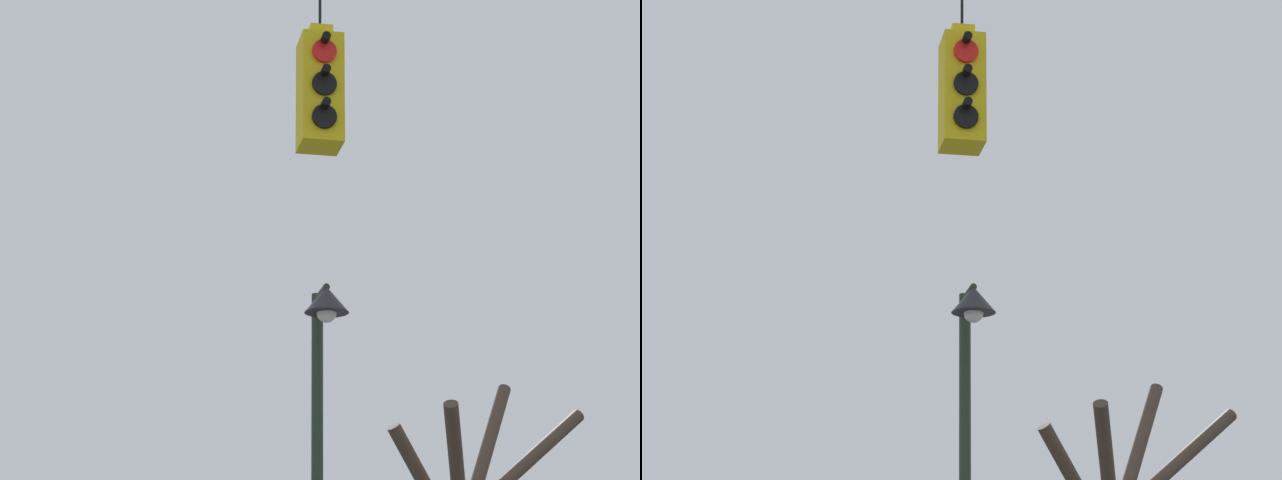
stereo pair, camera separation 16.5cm
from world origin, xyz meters
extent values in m
cube|color=yellow|center=(1.84, 0.30, 5.83)|extent=(0.34, 0.34, 0.95)
cube|color=yellow|center=(1.84, 0.30, 6.35)|extent=(0.19, 0.19, 0.10)
cylinder|color=black|center=(1.84, 0.30, 6.57)|extent=(0.02, 0.02, 0.34)
cylinder|color=red|center=(1.84, 0.12, 6.11)|extent=(0.20, 0.03, 0.20)
cylinder|color=black|center=(1.84, 0.07, 6.20)|extent=(0.07, 0.12, 0.07)
cylinder|color=black|center=(1.84, 0.12, 5.83)|extent=(0.20, 0.03, 0.20)
cylinder|color=black|center=(1.84, 0.07, 5.92)|extent=(0.07, 0.12, 0.07)
cylinder|color=black|center=(1.84, 0.12, 5.54)|extent=(0.20, 0.03, 0.20)
cylinder|color=black|center=(1.84, 0.07, 5.63)|extent=(0.07, 0.12, 0.07)
cylinder|color=#233323|center=(2.43, 3.26, 4.95)|extent=(0.07, 0.49, 0.07)
cone|color=#232328|center=(2.43, 3.01, 4.82)|extent=(0.45, 0.45, 0.27)
sphere|color=silver|center=(2.43, 3.01, 4.68)|extent=(0.20, 0.20, 0.20)
cylinder|color=#423326|center=(5.25, 6.66, 3.83)|extent=(1.20, 1.30, 2.06)
cylinder|color=#423326|center=(5.72, 6.51, 3.69)|extent=(2.06, 0.98, 1.61)
camera|label=1|loc=(0.06, -8.82, 1.65)|focal=70.00mm
camera|label=2|loc=(0.23, -8.85, 1.65)|focal=70.00mm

